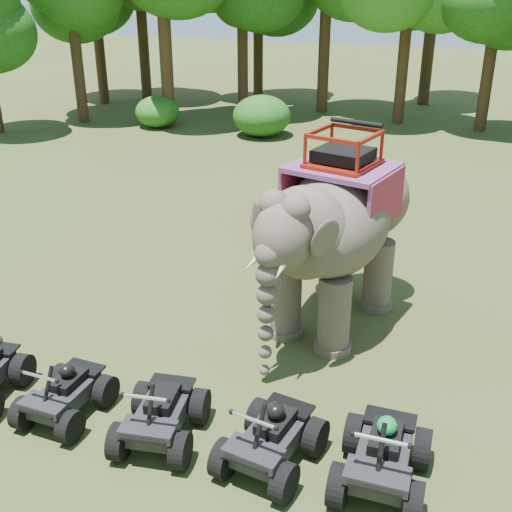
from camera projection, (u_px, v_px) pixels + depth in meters
The scene contains 16 objects.
ground at pixel (236, 370), 12.39m from camera, with size 110.00×110.00×0.00m, color #47381E.
elephant at pixel (337, 230), 13.24m from camera, with size 2.24×5.09×4.27m, color #4A3D35, non-canonical shape.
atv_1 at pixel (64, 387), 10.90m from camera, with size 1.16×1.59×1.18m, color black, non-canonical shape.
atv_2 at pixel (160, 407), 10.34m from camera, with size 1.25×1.71×1.27m, color black, non-canonical shape.
atv_3 at pixel (271, 430), 9.81m from camera, with size 1.26×1.73×1.28m, color black, non-canonical shape.
atv_4 at pixel (384, 448), 9.41m from camera, with size 1.32×1.82×1.35m, color black, non-canonical shape.
tree_0 at pixel (405, 37), 29.85m from camera, with size 5.60×5.60×8.00m, color #195114, non-canonical shape.
tree_1 at pixel (492, 42), 28.46m from camera, with size 5.57×5.57×7.96m, color #195114, non-canonical shape.
tree_29 at pixel (75, 41), 30.21m from camera, with size 5.31×5.31×7.58m, color #195114, non-canonical shape.
tree_30 at pixel (164, 17), 28.88m from camera, with size 6.93×6.93×9.90m, color #195114, non-canonical shape.
tree_31 at pixel (242, 36), 31.63m from camera, with size 5.42×5.42×7.74m, color #195114, non-canonical shape.
tree_32 at pixel (325, 21), 32.08m from camera, with size 6.29×6.29×8.98m, color #195114, non-canonical shape.
tree_33 at pixel (434, 0), 33.47m from camera, with size 7.56×7.56×10.81m, color #195114, non-canonical shape.
tree_34 at pixel (141, 14), 35.32m from camera, with size 6.45×6.45×9.22m, color #195114, non-canonical shape.
tree_35 at pixel (97, 26), 34.24m from camera, with size 5.75×5.75×8.21m, color #195114, non-canonical shape.
tree_40 at pixel (258, 25), 35.24m from camera, with size 5.68×5.68×8.11m, color #195114, non-canonical shape.
Camera 1 is at (3.79, -9.64, 7.16)m, focal length 45.00 mm.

